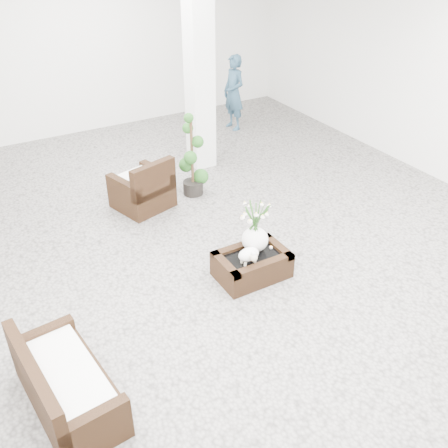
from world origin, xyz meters
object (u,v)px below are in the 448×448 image
loveseat (66,377)px  topiary (192,155)px  armchair (141,182)px  coffee_table (252,266)px

loveseat → topiary: (2.93, 3.18, 0.33)m
armchair → loveseat: bearing=41.0°
topiary → loveseat: bearing=-132.7°
armchair → topiary: size_ratio=0.61×
loveseat → topiary: size_ratio=0.98×
armchair → loveseat: armchair is taller
coffee_table → loveseat: bearing=-162.2°
armchair → loveseat: 3.81m
armchair → loveseat: size_ratio=0.62×
loveseat → armchair: bearing=-38.8°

